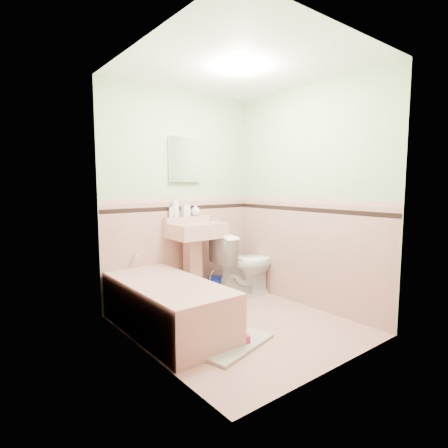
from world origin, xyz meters
TOP-DOWN VIEW (x-y plane):
  - floor at (0.00, 0.00)m, footprint 2.20×2.20m
  - ceiling at (0.00, 0.00)m, footprint 2.20×2.20m
  - wall_back at (0.00, 1.10)m, footprint 2.50×0.00m
  - wall_front at (0.00, -1.10)m, footprint 2.50×0.00m
  - wall_left at (-1.00, 0.00)m, footprint 0.00×2.50m
  - wall_right at (1.00, 0.00)m, footprint 0.00×2.50m
  - wainscot_back at (0.00, 1.09)m, footprint 2.00×0.00m
  - wainscot_front at (0.00, -1.09)m, footprint 2.00×0.00m
  - wainscot_left at (-0.99, 0.00)m, footprint 0.00×2.20m
  - wainscot_right at (0.99, 0.00)m, footprint 0.00×2.20m
  - accent_back at (0.00, 1.08)m, footprint 2.00×0.00m
  - accent_front at (0.00, -1.08)m, footprint 2.00×0.00m
  - accent_left at (-0.98, 0.00)m, footprint 0.00×2.20m
  - accent_right at (0.98, 0.00)m, footprint 0.00×2.20m
  - cap_back at (0.00, 1.08)m, footprint 2.00×0.00m
  - cap_front at (0.00, -1.08)m, footprint 2.00×0.00m
  - cap_left at (-0.98, 0.00)m, footprint 0.00×2.20m
  - cap_right at (0.98, 0.00)m, footprint 0.00×2.20m
  - bathtub at (-0.63, 0.33)m, footprint 0.70×1.50m
  - tub_faucet at (-0.63, 1.05)m, footprint 0.04×0.12m
  - sink at (0.05, 0.86)m, footprint 0.61×0.50m
  - sink_faucet at (0.05, 1.00)m, footprint 0.02×0.02m
  - medicine_cabinet at (0.05, 1.07)m, footprint 0.43×0.04m
  - soap_dish at (0.47, 1.06)m, footprint 0.11×0.06m
  - soap_bottle_left at (-0.11, 1.04)m, footprint 0.12×0.12m
  - soap_bottle_mid at (0.03, 1.04)m, footprint 0.09×0.09m
  - soap_bottle_right at (0.18, 1.04)m, footprint 0.12×0.12m
  - tube at (-0.17, 1.04)m, footprint 0.04×0.04m
  - toilet at (0.69, 0.71)m, footprint 0.84×0.54m
  - bucket at (0.42, 0.92)m, footprint 0.27×0.27m
  - bath_mat at (-0.37, -0.27)m, footprint 0.84×0.67m
  - shoe at (-0.30, -0.36)m, footprint 0.18×0.14m

SIDE VIEW (x-z plane):
  - floor at x=0.00m, z-range 0.00..0.00m
  - bath_mat at x=-0.37m, z-range 0.00..0.03m
  - shoe at x=-0.30m, z-range 0.03..0.10m
  - bucket at x=0.42m, z-range 0.00..0.23m
  - bathtub at x=-0.63m, z-range 0.00..0.45m
  - toilet at x=0.69m, z-range 0.00..0.81m
  - sink at x=0.05m, z-range 0.00..0.96m
  - wainscot_back at x=0.00m, z-range -0.40..1.60m
  - wainscot_front at x=0.00m, z-range -0.40..1.60m
  - wainscot_left at x=-0.99m, z-range -0.50..1.70m
  - wainscot_right at x=0.99m, z-range -0.50..1.70m
  - tub_faucet at x=-0.63m, z-range 0.61..0.65m
  - sink_faucet at x=0.05m, z-range 0.90..1.00m
  - soap_dish at x=0.47m, z-range 0.93..0.97m
  - tube at x=-0.17m, z-range 1.02..1.14m
  - soap_bottle_right at x=0.18m, z-range 1.02..1.17m
  - accent_left at x=-0.98m, z-range 0.02..2.22m
  - accent_right at x=0.98m, z-range 0.02..2.22m
  - accent_back at x=0.00m, z-range 0.12..2.12m
  - accent_front at x=0.00m, z-range 0.12..2.12m
  - soap_bottle_mid at x=0.03m, z-range 1.02..1.22m
  - soap_bottle_left at x=-0.11m, z-range 1.02..1.27m
  - cap_back at x=0.00m, z-range 0.22..2.22m
  - cap_front at x=0.00m, z-range 0.22..2.22m
  - cap_left at x=-0.98m, z-range 0.12..2.32m
  - cap_right at x=0.98m, z-range 0.12..2.32m
  - wall_back at x=0.00m, z-range 0.00..2.50m
  - wall_front at x=0.00m, z-range 0.00..2.50m
  - wall_left at x=-1.00m, z-range 0.00..2.50m
  - wall_right at x=1.00m, z-range 0.00..2.50m
  - medicine_cabinet at x=0.05m, z-range 1.43..1.97m
  - ceiling at x=0.00m, z-range 2.50..2.50m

